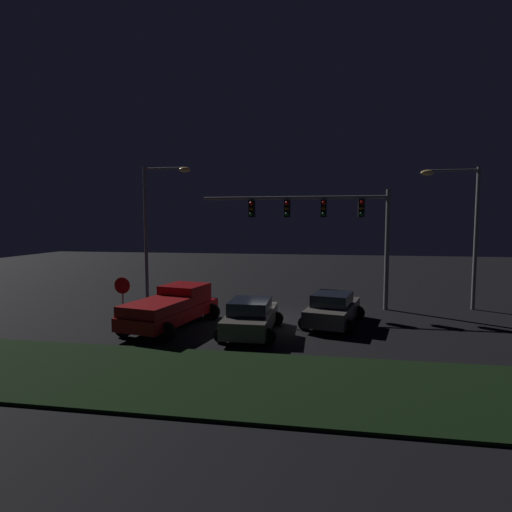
{
  "coord_description": "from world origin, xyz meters",
  "views": [
    {
      "loc": [
        2.34,
        -19.32,
        4.75
      ],
      "look_at": [
        -0.88,
        0.17,
        3.08
      ],
      "focal_mm": 28.19,
      "sensor_mm": 36.0,
      "label": 1
    }
  ],
  "objects_px": {
    "car_sedan_far": "(333,309)",
    "traffic_signal_gantry": "(324,217)",
    "pickup_truck": "(173,305)",
    "stop_sign": "(122,292)",
    "street_lamp_left": "(155,216)",
    "street_lamp_right": "(464,219)",
    "car_sedan": "(251,317)"
  },
  "relations": [
    {
      "from": "pickup_truck",
      "to": "traffic_signal_gantry",
      "type": "distance_m",
      "value": 9.49
    },
    {
      "from": "traffic_signal_gantry",
      "to": "street_lamp_left",
      "type": "xyz_separation_m",
      "value": [
        -9.87,
        0.13,
        0.07
      ]
    },
    {
      "from": "car_sedan_far",
      "to": "street_lamp_left",
      "type": "xyz_separation_m",
      "value": [
        -10.31,
        3.86,
        4.36
      ]
    },
    {
      "from": "car_sedan",
      "to": "car_sedan_far",
      "type": "height_order",
      "value": "same"
    },
    {
      "from": "street_lamp_left",
      "to": "street_lamp_right",
      "type": "height_order",
      "value": "street_lamp_left"
    },
    {
      "from": "street_lamp_left",
      "to": "stop_sign",
      "type": "bearing_deg",
      "value": -82.46
    },
    {
      "from": "car_sedan",
      "to": "traffic_signal_gantry",
      "type": "xyz_separation_m",
      "value": [
        3.04,
        5.9,
        4.29
      ]
    },
    {
      "from": "car_sedan_far",
      "to": "traffic_signal_gantry",
      "type": "bearing_deg",
      "value": 20.17
    },
    {
      "from": "pickup_truck",
      "to": "car_sedan_far",
      "type": "bearing_deg",
      "value": -65.44
    },
    {
      "from": "car_sedan",
      "to": "street_lamp_right",
      "type": "distance_m",
      "value": 13.1
    },
    {
      "from": "street_lamp_right",
      "to": "pickup_truck",
      "type": "bearing_deg",
      "value": -156.46
    },
    {
      "from": "car_sedan",
      "to": "car_sedan_far",
      "type": "relative_size",
      "value": 0.94
    },
    {
      "from": "stop_sign",
      "to": "street_lamp_left",
      "type": "bearing_deg",
      "value": 97.54
    },
    {
      "from": "street_lamp_left",
      "to": "street_lamp_right",
      "type": "relative_size",
      "value": 1.05
    },
    {
      "from": "car_sedan_far",
      "to": "street_lamp_right",
      "type": "bearing_deg",
      "value": -43.48
    },
    {
      "from": "street_lamp_left",
      "to": "pickup_truck",
      "type": "bearing_deg",
      "value": -60.1
    },
    {
      "from": "pickup_truck",
      "to": "car_sedan_far",
      "type": "height_order",
      "value": "pickup_truck"
    },
    {
      "from": "car_sedan",
      "to": "street_lamp_right",
      "type": "relative_size",
      "value": 0.57
    },
    {
      "from": "traffic_signal_gantry",
      "to": "street_lamp_left",
      "type": "height_order",
      "value": "street_lamp_left"
    },
    {
      "from": "car_sedan_far",
      "to": "stop_sign",
      "type": "distance_m",
      "value": 9.76
    },
    {
      "from": "car_sedan",
      "to": "pickup_truck",
      "type": "bearing_deg",
      "value": 81.26
    },
    {
      "from": "street_lamp_left",
      "to": "stop_sign",
      "type": "relative_size",
      "value": 3.6
    },
    {
      "from": "traffic_signal_gantry",
      "to": "stop_sign",
      "type": "relative_size",
      "value": 4.63
    },
    {
      "from": "car_sedan",
      "to": "stop_sign",
      "type": "xyz_separation_m",
      "value": [
        -6.09,
        0.5,
        0.82
      ]
    },
    {
      "from": "street_lamp_left",
      "to": "stop_sign",
      "type": "xyz_separation_m",
      "value": [
        0.73,
        -5.53,
        -3.53
      ]
    },
    {
      "from": "traffic_signal_gantry",
      "to": "street_lamp_left",
      "type": "bearing_deg",
      "value": 179.24
    },
    {
      "from": "traffic_signal_gantry",
      "to": "street_lamp_right",
      "type": "bearing_deg",
      "value": 6.26
    },
    {
      "from": "traffic_signal_gantry",
      "to": "stop_sign",
      "type": "xyz_separation_m",
      "value": [
        -9.14,
        -5.4,
        -3.47
      ]
    },
    {
      "from": "street_lamp_right",
      "to": "traffic_signal_gantry",
      "type": "bearing_deg",
      "value": -173.74
    },
    {
      "from": "car_sedan_far",
      "to": "street_lamp_left",
      "type": "distance_m",
      "value": 11.84
    },
    {
      "from": "traffic_signal_gantry",
      "to": "street_lamp_right",
      "type": "xyz_separation_m",
      "value": [
        7.41,
        0.81,
        -0.12
      ]
    },
    {
      "from": "car_sedan_far",
      "to": "traffic_signal_gantry",
      "type": "relative_size",
      "value": 0.46
    }
  ]
}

